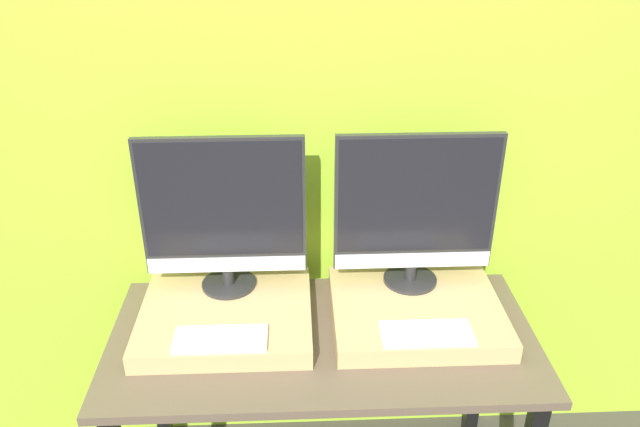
% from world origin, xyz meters
% --- Properties ---
extents(wall_back, '(8.00, 0.04, 2.60)m').
position_xyz_m(wall_back, '(0.00, 0.74, 1.30)').
color(wall_back, '#9ED12D').
rests_on(wall_back, ground_plane).
extents(workbench, '(1.40, 0.67, 0.78)m').
position_xyz_m(workbench, '(0.00, 0.34, 0.69)').
color(workbench, brown).
rests_on(workbench, ground_plane).
extents(wooden_riser_left, '(0.57, 0.48, 0.07)m').
position_xyz_m(wooden_riser_left, '(-0.32, 0.41, 0.82)').
color(wooden_riser_left, tan).
rests_on(wooden_riser_left, workbench).
extents(monitor_left, '(0.55, 0.19, 0.55)m').
position_xyz_m(monitor_left, '(-0.32, 0.54, 1.14)').
color(monitor_left, '#282828').
rests_on(monitor_left, wooden_riser_left).
extents(keyboard_left, '(0.29, 0.13, 0.01)m').
position_xyz_m(keyboard_left, '(-0.32, 0.24, 0.86)').
color(keyboard_left, silver).
rests_on(keyboard_left, wooden_riser_left).
extents(wooden_riser_right, '(0.57, 0.48, 0.07)m').
position_xyz_m(wooden_riser_right, '(0.32, 0.41, 0.82)').
color(wooden_riser_right, tan).
rests_on(wooden_riser_right, workbench).
extents(monitor_right, '(0.55, 0.19, 0.55)m').
position_xyz_m(monitor_right, '(0.32, 0.54, 1.14)').
color(monitor_right, '#282828').
rests_on(monitor_right, wooden_riser_right).
extents(keyboard_right, '(0.29, 0.13, 0.01)m').
position_xyz_m(keyboard_right, '(0.32, 0.24, 0.86)').
color(keyboard_right, silver).
rests_on(keyboard_right, wooden_riser_right).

